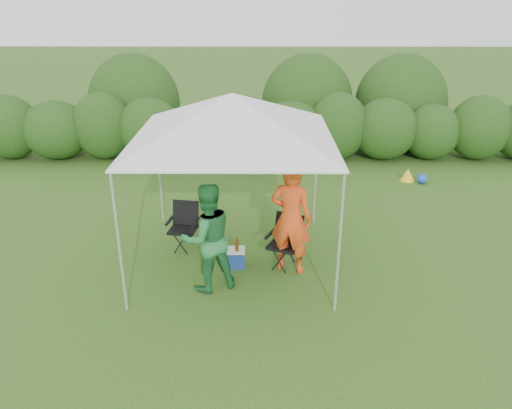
{
  "coord_description": "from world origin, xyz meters",
  "views": [
    {
      "loc": [
        0.4,
        -7.0,
        4.25
      ],
      "look_at": [
        0.36,
        0.4,
        1.05
      ],
      "focal_mm": 35.0,
      "sensor_mm": 36.0,
      "label": 1
    }
  ],
  "objects_px": {
    "canopy": "(233,117)",
    "chair_right": "(286,238)",
    "man": "(291,218)",
    "cooler": "(234,258)",
    "chair_left": "(184,222)",
    "woman": "(207,238)"
  },
  "relations": [
    {
      "from": "canopy",
      "to": "chair_left",
      "type": "bearing_deg",
      "value": 154.87
    },
    {
      "from": "canopy",
      "to": "chair_left",
      "type": "relative_size",
      "value": 3.72
    },
    {
      "from": "cooler",
      "to": "canopy",
      "type": "bearing_deg",
      "value": 85.83
    },
    {
      "from": "chair_right",
      "to": "cooler",
      "type": "relative_size",
      "value": 2.25
    },
    {
      "from": "canopy",
      "to": "chair_left",
      "type": "distance_m",
      "value": 2.23
    },
    {
      "from": "chair_left",
      "to": "cooler",
      "type": "relative_size",
      "value": 2.16
    },
    {
      "from": "man",
      "to": "cooler",
      "type": "xyz_separation_m",
      "value": [
        -0.93,
        0.09,
        -0.77
      ]
    },
    {
      "from": "man",
      "to": "chair_left",
      "type": "bearing_deg",
      "value": -3.01
    },
    {
      "from": "chair_right",
      "to": "man",
      "type": "height_order",
      "value": "man"
    },
    {
      "from": "woman",
      "to": "chair_right",
      "type": "bearing_deg",
      "value": -173.93
    },
    {
      "from": "chair_right",
      "to": "cooler",
      "type": "bearing_deg",
      "value": -149.42
    },
    {
      "from": "cooler",
      "to": "man",
      "type": "bearing_deg",
      "value": -7.21
    },
    {
      "from": "chair_right",
      "to": "chair_left",
      "type": "bearing_deg",
      "value": -174.68
    },
    {
      "from": "chair_left",
      "to": "man",
      "type": "relative_size",
      "value": 0.45
    },
    {
      "from": "cooler",
      "to": "chair_right",
      "type": "bearing_deg",
      "value": 4.46
    },
    {
      "from": "chair_left",
      "to": "woman",
      "type": "height_order",
      "value": "woman"
    },
    {
      "from": "man",
      "to": "cooler",
      "type": "distance_m",
      "value": 1.2
    },
    {
      "from": "canopy",
      "to": "man",
      "type": "height_order",
      "value": "canopy"
    },
    {
      "from": "canopy",
      "to": "woman",
      "type": "bearing_deg",
      "value": -111.59
    },
    {
      "from": "man",
      "to": "cooler",
      "type": "relative_size",
      "value": 4.8
    },
    {
      "from": "woman",
      "to": "canopy",
      "type": "bearing_deg",
      "value": -136.32
    },
    {
      "from": "canopy",
      "to": "chair_right",
      "type": "distance_m",
      "value": 2.16
    }
  ]
}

